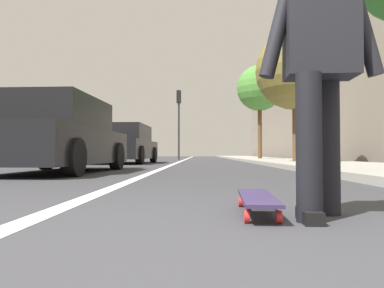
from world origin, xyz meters
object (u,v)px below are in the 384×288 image
skater_person (320,58)px  traffic_light (179,112)px  parked_car_mid (125,145)px  street_tree_mid (295,71)px  skateboard (257,199)px  parked_car_near (57,137)px  street_tree_far (260,88)px

skater_person → traffic_light: (20.34, 2.06, 2.07)m
parked_car_mid → street_tree_mid: bearing=-105.0°
skater_person → parked_car_mid: size_ratio=0.35×
skateboard → skater_person: (-0.15, -0.35, 0.84)m
parked_car_near → parked_car_mid: (6.79, 0.07, 0.01)m
street_tree_mid → street_tree_far: bearing=0.0°
skateboard → traffic_light: bearing=4.8°
parked_car_mid → traffic_light: traffic_light is taller
skateboard → parked_car_near: parked_car_near is taller
traffic_light → street_tree_mid: street_tree_mid is taller
parked_car_mid → street_tree_far: 8.94m
skateboard → street_tree_mid: 10.83m
parked_car_mid → skater_person: bearing=-162.8°
parked_car_near → street_tree_mid: street_tree_mid is taller
parked_car_mid → street_tree_mid: 6.86m
parked_car_near → parked_car_mid: bearing=0.6°
parked_car_mid → skateboard: bearing=-164.2°
skater_person → street_tree_far: street_tree_far is taller
skater_person → parked_car_mid: (11.78, 3.64, -0.22)m
street_tree_far → traffic_light: bearing=57.2°
skateboard → parked_car_mid: bearing=15.8°
traffic_light → street_tree_far: bearing=-122.8°
parked_car_near → parked_car_mid: size_ratio=0.92×
skater_person → street_tree_mid: bearing=-14.1°
parked_car_near → skateboard: bearing=-146.3°
skateboard → skater_person: size_ratio=0.52×
street_tree_mid → parked_car_near: bearing=130.0°
skater_person → traffic_light: size_ratio=0.38×
street_tree_mid → street_tree_far: (7.27, 0.00, 0.72)m
parked_car_mid → traffic_light: (8.57, -1.58, 2.29)m
skateboard → street_tree_far: size_ratio=0.16×
skater_person → parked_car_mid: bearing=17.2°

